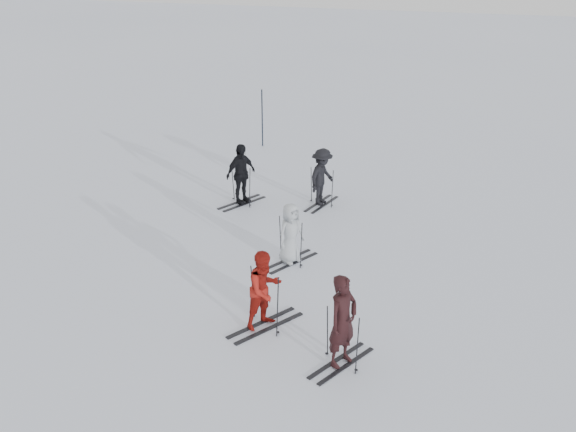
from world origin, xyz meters
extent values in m
plane|color=silver|center=(0.00, 0.00, 0.00)|extent=(120.00, 120.00, 0.00)
imported|color=black|center=(2.43, -3.09, 0.91)|extent=(0.68, 0.79, 1.82)
imported|color=maroon|center=(0.64, -2.35, 0.84)|extent=(0.96, 1.02, 1.67)
imported|color=#A5ABAE|center=(0.23, 0.51, 0.76)|extent=(0.77, 0.88, 1.51)
imported|color=black|center=(-2.36, 3.64, 0.91)|extent=(0.87, 1.15, 1.82)
imported|color=black|center=(-0.07, 4.33, 0.85)|extent=(0.87, 1.22, 1.70)
cylinder|color=black|center=(-3.81, 9.26, 1.09)|extent=(0.05, 0.05, 2.17)
camera|label=1|loc=(4.65, -12.82, 7.36)|focal=40.00mm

